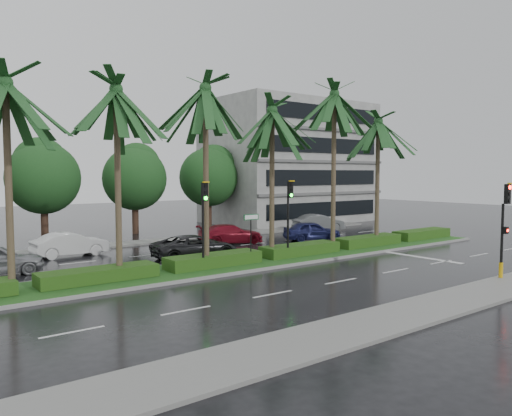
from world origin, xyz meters
TOP-DOWN VIEW (x-y plane):
  - ground at (0.00, 0.00)m, footprint 120.00×120.00m
  - near_sidewalk at (0.00, -10.20)m, footprint 40.00×2.40m
  - far_sidewalk at (0.00, 12.00)m, footprint 40.00×2.00m
  - median at (0.00, 1.00)m, footprint 36.00×4.00m
  - hedge at (0.00, 1.00)m, footprint 35.20×1.40m
  - lane_markings at (3.04, -0.43)m, footprint 34.00×13.06m
  - palm_row at (-1.25, 1.02)m, footprint 26.30×4.20m
  - signal_near at (6.00, -9.39)m, footprint 0.34×0.45m
  - signal_median_left at (-4.00, 0.30)m, footprint 0.34×0.42m
  - signal_median_right at (1.50, 0.30)m, footprint 0.34×0.42m
  - street_sign at (-1.00, 0.48)m, footprint 0.95×0.09m
  - bg_trees at (-1.16, 17.59)m, footprint 32.79×5.20m
  - building at (17.00, 18.00)m, footprint 16.00×10.00m
  - car_white at (-7.65, 9.39)m, footprint 1.74×4.44m
  - car_darkgrey at (-2.22, 4.24)m, footprint 2.71×5.14m
  - car_red at (2.90, 8.08)m, footprint 3.00×4.93m
  - car_blue at (8.50, 5.77)m, footprint 3.13×4.45m
  - car_grey at (13.00, 9.65)m, footprint 2.63×4.64m

SIDE VIEW (x-z plane):
  - ground at x=0.00m, z-range 0.00..0.00m
  - lane_markings at x=3.04m, z-range 0.00..0.01m
  - near_sidewalk at x=0.00m, z-range 0.00..0.12m
  - far_sidewalk at x=0.00m, z-range 0.00..0.12m
  - median at x=0.00m, z-range 0.00..0.16m
  - hedge at x=0.00m, z-range 0.15..0.75m
  - car_red at x=2.90m, z-range 0.00..1.34m
  - car_darkgrey at x=-2.22m, z-range 0.00..1.38m
  - car_blue at x=8.50m, z-range 0.00..1.41m
  - car_white at x=-7.65m, z-range 0.00..1.44m
  - car_grey at x=13.00m, z-range 0.00..1.45m
  - street_sign at x=-1.00m, z-range 0.82..3.42m
  - signal_near at x=6.00m, z-range 0.32..4.68m
  - signal_median_left at x=-4.00m, z-range 0.82..5.18m
  - signal_median_right at x=1.50m, z-range 0.82..5.18m
  - bg_trees at x=-1.16m, z-range 0.96..8.47m
  - building at x=17.00m, z-range 0.00..12.00m
  - palm_row at x=-1.25m, z-range 2.92..13.26m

